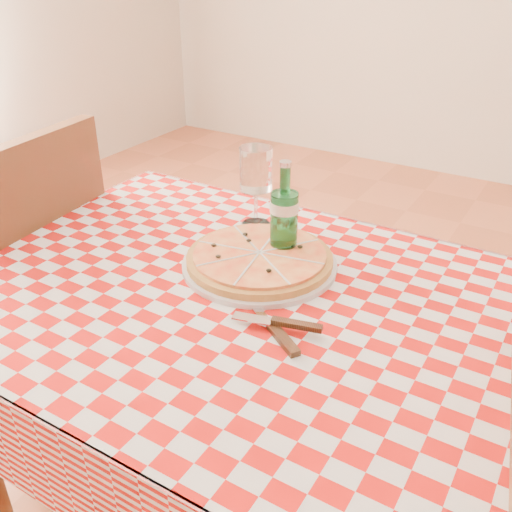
{
  "coord_description": "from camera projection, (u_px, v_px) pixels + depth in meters",
  "views": [
    {
      "loc": [
        0.51,
        -0.82,
        1.39
      ],
      "look_at": [
        -0.02,
        0.06,
        0.82
      ],
      "focal_mm": 40.0,
      "sensor_mm": 36.0,
      "label": 1
    }
  ],
  "objects": [
    {
      "name": "water_bottle",
      "position": [
        284.0,
        211.0,
        1.24
      ],
      "size": [
        0.07,
        0.07,
        0.23
      ],
      "primitive_type": null,
      "rotation": [
        0.0,
        0.0,
        -0.04
      ],
      "color": "#1A682D",
      "rests_on": "tablecloth"
    },
    {
      "name": "tablecloth",
      "position": [
        249.0,
        298.0,
        1.15
      ],
      "size": [
        1.3,
        0.9,
        0.01
      ],
      "primitive_type": "cube",
      "color": "#AD0E0A",
      "rests_on": "dining_table"
    },
    {
      "name": "pizza_plate",
      "position": [
        260.0,
        258.0,
        1.25
      ],
      "size": [
        0.4,
        0.4,
        0.04
      ],
      "primitive_type": null,
      "rotation": [
        0.0,
        0.0,
        0.18
      ],
      "color": "#C88B42",
      "rests_on": "tablecloth"
    },
    {
      "name": "cutlery",
      "position": [
        272.0,
        323.0,
        1.05
      ],
      "size": [
        0.26,
        0.22,
        0.03
      ],
      "primitive_type": null,
      "rotation": [
        0.0,
        0.0,
        -0.1
      ],
      "color": "silver",
      "rests_on": "tablecloth"
    },
    {
      "name": "chair_far",
      "position": [
        26.0,
        278.0,
        1.59
      ],
      "size": [
        0.49,
        0.49,
        0.98
      ],
      "rotation": [
        0.0,
        0.0,
        3.25
      ],
      "color": "brown",
      "rests_on": "ground"
    },
    {
      "name": "wine_glass",
      "position": [
        256.0,
        188.0,
        1.39
      ],
      "size": [
        0.09,
        0.09,
        0.2
      ],
      "primitive_type": null,
      "rotation": [
        0.0,
        0.0,
        -0.13
      ],
      "color": "white",
      "rests_on": "tablecloth"
    },
    {
      "name": "dining_table",
      "position": [
        249.0,
        336.0,
        1.2
      ],
      "size": [
        1.2,
        0.8,
        0.75
      ],
      "color": "brown",
      "rests_on": "ground"
    }
  ]
}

